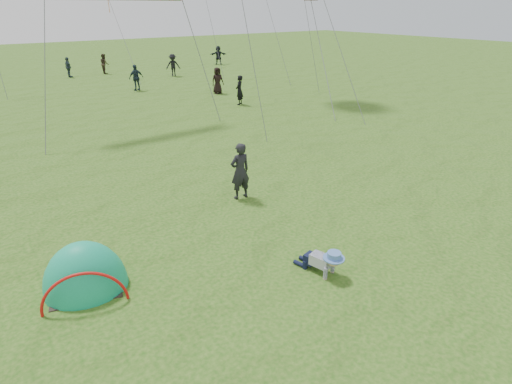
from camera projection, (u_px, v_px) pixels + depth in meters
ground at (292, 303)px, 7.83m from camera, size 140.00×140.00×0.00m
crawling_toddler at (324, 261)px, 8.58m from camera, size 0.77×0.95×0.64m
popup_tent at (88, 288)px, 8.24m from camera, size 1.96×1.76×2.13m
standing_adult at (240, 171)px, 11.77m from camera, size 0.64×0.43×1.73m
crowd_person_2 at (68, 67)px, 32.25m from camera, size 0.55×0.98×1.58m
crowd_person_4 at (218, 81)px, 26.23m from camera, size 0.86×0.60×1.68m
crowd_person_7 at (105, 64)px, 34.03m from camera, size 0.67×0.83×1.63m
crowd_person_9 at (173, 65)px, 32.78m from camera, size 1.30×1.05×1.75m
crowd_person_11 at (218, 55)px, 39.43m from camera, size 1.70×1.18×1.76m
crowd_person_12 at (239, 90)px, 23.22m from camera, size 0.73×0.69×1.68m
crowd_person_14 at (136, 78)px, 27.11m from camera, size 1.04×0.51×1.72m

